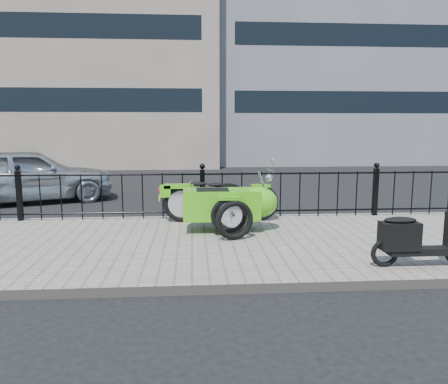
{
  "coord_description": "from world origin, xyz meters",
  "views": [
    {
      "loc": [
        -0.19,
        -7.18,
        1.93
      ],
      "look_at": [
        0.32,
        -0.1,
        0.85
      ],
      "focal_mm": 35.0,
      "sensor_mm": 36.0,
      "label": 1
    }
  ],
  "objects": [
    {
      "name": "ground",
      "position": [
        0.0,
        0.0,
        0.0
      ],
      "size": [
        120.0,
        120.0,
        0.0
      ],
      "primitive_type": "plane",
      "color": "black",
      "rests_on": "ground"
    },
    {
      "name": "sidewalk",
      "position": [
        0.0,
        -0.5,
        0.06
      ],
      "size": [
        30.0,
        3.8,
        0.12
      ],
      "primitive_type": "cube",
      "color": "slate",
      "rests_on": "ground"
    },
    {
      "name": "curb",
      "position": [
        0.0,
        1.44,
        0.06
      ],
      "size": [
        30.0,
        0.1,
        0.12
      ],
      "primitive_type": "cube",
      "color": "gray",
      "rests_on": "ground"
    },
    {
      "name": "iron_fence",
      "position": [
        0.0,
        1.3,
        0.59
      ],
      "size": [
        14.11,
        0.11,
        1.08
      ],
      "color": "black",
      "rests_on": "sidewalk"
    },
    {
      "name": "building_tan",
      "position": [
        -6.0,
        15.99,
        6.0
      ],
      "size": [
        14.0,
        8.01,
        12.0
      ],
      "color": "tan",
      "rests_on": "ground"
    },
    {
      "name": "building_grey",
      "position": [
        7.0,
        16.99,
        7.5
      ],
      "size": [
        12.0,
        8.01,
        15.0
      ],
      "color": "gray",
      "rests_on": "ground"
    },
    {
      "name": "motorcycle_sidecar",
      "position": [
        0.48,
        0.34,
        0.59
      ],
      "size": [
        2.28,
        1.48,
        0.98
      ],
      "color": "black",
      "rests_on": "sidewalk"
    },
    {
      "name": "scooter",
      "position": [
        2.68,
        -1.9,
        0.48
      ],
      "size": [
        1.36,
        0.4,
        0.92
      ],
      "color": "black",
      "rests_on": "sidewalk"
    },
    {
      "name": "spare_tire",
      "position": [
        0.47,
        -0.43,
        0.44
      ],
      "size": [
        0.64,
        0.27,
        0.64
      ],
      "primitive_type": "torus",
      "rotation": [
        1.57,
        0.0,
        0.29
      ],
      "color": "black",
      "rests_on": "sidewalk"
    },
    {
      "name": "sedan_car",
      "position": [
        -4.3,
        4.06,
        0.69
      ],
      "size": [
        4.37,
        3.0,
        1.38
      ],
      "primitive_type": "imported",
      "rotation": [
        0.0,
        0.0,
        1.95
      ],
      "color": "#B0B3B7",
      "rests_on": "ground"
    }
  ]
}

